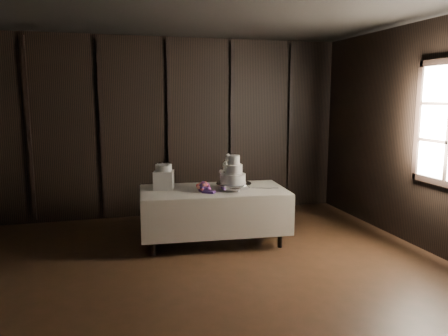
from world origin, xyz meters
TOP-DOWN VIEW (x-y plane):
  - room at (0.00, 0.00)m, footprint 6.08×7.08m
  - display_table at (0.36, 1.84)m, footprint 2.06×1.19m
  - cake_stand at (0.63, 1.75)m, footprint 0.49×0.49m
  - wedding_cake at (0.60, 1.73)m, footprint 0.36×0.32m
  - bouquet at (0.19, 1.74)m, footprint 0.43×0.45m
  - box_pedestal at (-0.29, 2.03)m, footprint 0.32×0.32m
  - small_cake at (-0.29, 2.03)m, footprint 0.25×0.25m
  - cake_knife at (1.02, 1.70)m, footprint 0.35×0.17m

SIDE VIEW (x-z plane):
  - display_table at x=0.36m, z-range 0.04..0.80m
  - cake_knife at x=1.02m, z-range 0.76..0.77m
  - cake_stand at x=0.63m, z-range 0.76..0.85m
  - bouquet at x=0.19m, z-range 0.73..0.90m
  - box_pedestal at x=-0.29m, z-range 0.76..1.01m
  - wedding_cake at x=0.60m, z-range 0.81..1.19m
  - small_cake at x=-0.29m, z-range 1.01..1.10m
  - room at x=0.00m, z-range -0.04..3.04m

